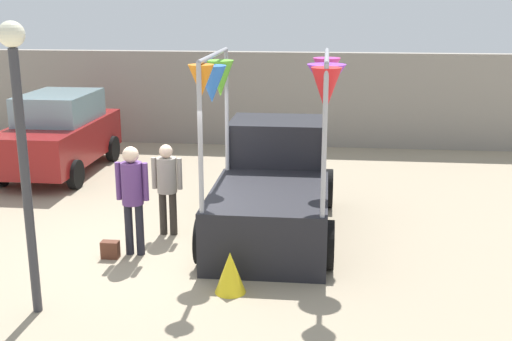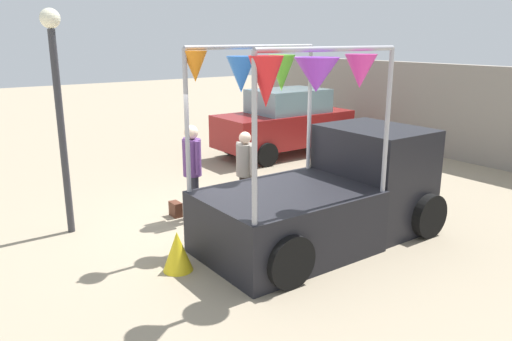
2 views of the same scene
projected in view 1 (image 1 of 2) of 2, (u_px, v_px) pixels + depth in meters
The scene contains 9 objects.
ground_plane at pixel (172, 249), 10.60m from camera, with size 60.00×60.00×0.00m, color gray.
vendor_truck at pixel (274, 181), 11.38m from camera, with size 2.41×4.08×3.20m.
parked_car at pixel (59, 133), 15.08m from camera, with size 1.88×4.00×1.88m.
person_customer at pixel (132, 190), 10.12m from camera, with size 0.53×0.34×1.79m.
person_vendor at pixel (167, 181), 11.04m from camera, with size 0.53×0.34×1.61m.
handbag at pixel (110, 250), 10.21m from camera, with size 0.28×0.16×0.28m, color #592D1E.
street_lamp at pixel (20, 128), 7.87m from camera, with size 0.32×0.32×3.76m.
brick_boundary_wall at pixel (238, 98), 18.03m from camera, with size 18.00×0.36×2.60m, color gray.
folded_kite_bundle_sunflower at pixel (230, 272), 8.97m from camera, with size 0.44×0.44×0.60m, color yellow.
Camera 1 is at (2.46, -9.69, 4.00)m, focal length 45.00 mm.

